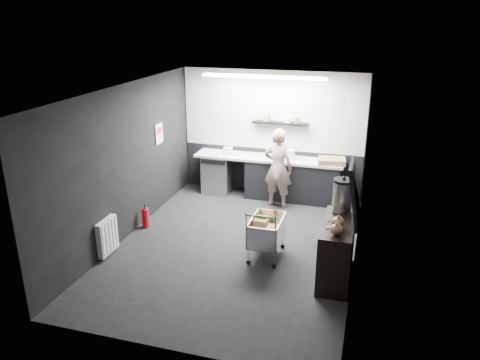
% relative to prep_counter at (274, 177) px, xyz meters
% --- Properties ---
extents(floor, '(5.50, 5.50, 0.00)m').
position_rel_prep_counter_xyz_m(floor, '(-0.14, -2.42, -0.46)').
color(floor, black).
rests_on(floor, ground).
extents(ceiling, '(5.50, 5.50, 0.00)m').
position_rel_prep_counter_xyz_m(ceiling, '(-0.14, -2.42, 2.24)').
color(ceiling, silver).
rests_on(ceiling, wall_back).
extents(wall_back, '(5.50, 0.00, 5.50)m').
position_rel_prep_counter_xyz_m(wall_back, '(-0.14, 0.33, 0.89)').
color(wall_back, black).
rests_on(wall_back, floor).
extents(wall_front, '(5.50, 0.00, 5.50)m').
position_rel_prep_counter_xyz_m(wall_front, '(-0.14, -5.17, 0.89)').
color(wall_front, black).
rests_on(wall_front, floor).
extents(wall_left, '(0.00, 5.50, 5.50)m').
position_rel_prep_counter_xyz_m(wall_left, '(-2.14, -2.42, 0.89)').
color(wall_left, black).
rests_on(wall_left, floor).
extents(wall_right, '(0.00, 5.50, 5.50)m').
position_rel_prep_counter_xyz_m(wall_right, '(1.86, -2.42, 0.89)').
color(wall_right, black).
rests_on(wall_right, floor).
extents(kitchen_wall_panel, '(3.95, 0.02, 1.70)m').
position_rel_prep_counter_xyz_m(kitchen_wall_panel, '(-0.14, 0.31, 1.39)').
color(kitchen_wall_panel, beige).
rests_on(kitchen_wall_panel, wall_back).
extents(dado_panel, '(3.95, 0.02, 1.00)m').
position_rel_prep_counter_xyz_m(dado_panel, '(-0.14, 0.31, 0.04)').
color(dado_panel, black).
rests_on(dado_panel, wall_back).
extents(floating_shelf, '(1.20, 0.22, 0.04)m').
position_rel_prep_counter_xyz_m(floating_shelf, '(0.06, 0.20, 1.16)').
color(floating_shelf, black).
rests_on(floating_shelf, wall_back).
extents(wall_clock, '(0.20, 0.03, 0.20)m').
position_rel_prep_counter_xyz_m(wall_clock, '(1.26, 0.30, 1.69)').
color(wall_clock, silver).
rests_on(wall_clock, wall_back).
extents(poster, '(0.02, 0.30, 0.40)m').
position_rel_prep_counter_xyz_m(poster, '(-2.12, -1.12, 1.09)').
color(poster, white).
rests_on(poster, wall_left).
extents(poster_red_band, '(0.02, 0.22, 0.10)m').
position_rel_prep_counter_xyz_m(poster_red_band, '(-2.11, -1.12, 1.16)').
color(poster_red_band, red).
rests_on(poster_red_band, poster).
extents(radiator, '(0.10, 0.50, 0.60)m').
position_rel_prep_counter_xyz_m(radiator, '(-2.08, -3.32, -0.11)').
color(radiator, silver).
rests_on(radiator, wall_left).
extents(ceiling_strip, '(2.40, 0.20, 0.04)m').
position_rel_prep_counter_xyz_m(ceiling_strip, '(-0.14, -0.57, 2.21)').
color(ceiling_strip, white).
rests_on(ceiling_strip, ceiling).
extents(prep_counter, '(3.20, 0.61, 0.90)m').
position_rel_prep_counter_xyz_m(prep_counter, '(0.00, 0.00, 0.00)').
color(prep_counter, black).
rests_on(prep_counter, floor).
extents(person, '(0.67, 0.50, 1.66)m').
position_rel_prep_counter_xyz_m(person, '(0.18, -0.45, 0.37)').
color(person, beige).
rests_on(person, floor).
extents(shopping_cart, '(0.50, 0.84, 0.92)m').
position_rel_prep_counter_xyz_m(shopping_cart, '(0.45, -2.60, -0.02)').
color(shopping_cart, silver).
rests_on(shopping_cart, floor).
extents(sideboard, '(0.53, 1.23, 1.84)m').
position_rel_prep_counter_xyz_m(sideboard, '(1.63, -2.93, 0.13)').
color(sideboard, black).
rests_on(sideboard, floor).
extents(fire_extinguisher, '(0.13, 0.13, 0.44)m').
position_rel_prep_counter_xyz_m(fire_extinguisher, '(-1.99, -2.16, -0.25)').
color(fire_extinguisher, red).
rests_on(fire_extinguisher, floor).
extents(cardboard_box, '(0.59, 0.48, 0.11)m').
position_rel_prep_counter_xyz_m(cardboard_box, '(1.21, -0.05, 0.50)').
color(cardboard_box, '#876448').
rests_on(cardboard_box, prep_counter).
extents(pink_tub, '(0.20, 0.20, 0.20)m').
position_rel_prep_counter_xyz_m(pink_tub, '(0.33, 0.00, 0.54)').
color(pink_tub, silver).
rests_on(pink_tub, prep_counter).
extents(white_container, '(0.18, 0.14, 0.16)m').
position_rel_prep_counter_xyz_m(white_container, '(-1.03, -0.05, 0.52)').
color(white_container, silver).
rests_on(white_container, prep_counter).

